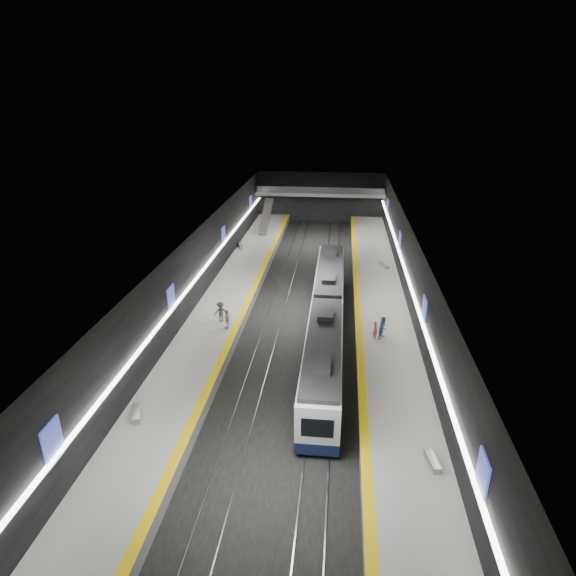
# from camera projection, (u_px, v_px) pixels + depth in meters

# --- Properties ---
(ground) EXTENTS (70.00, 70.00, 0.00)m
(ground) POSITION_uv_depth(u_px,v_px,m) (302.00, 313.00, 46.62)
(ground) COLOR black
(ground) RESTS_ON ground
(ceiling) EXTENTS (20.00, 70.00, 0.04)m
(ceiling) POSITION_uv_depth(u_px,v_px,m) (303.00, 233.00, 43.55)
(ceiling) COLOR beige
(ceiling) RESTS_ON wall_left
(wall_left) EXTENTS (0.04, 70.00, 8.00)m
(wall_left) POSITION_uv_depth(u_px,v_px,m) (199.00, 270.00, 46.10)
(wall_left) COLOR black
(wall_left) RESTS_ON ground
(wall_right) EXTENTS (0.04, 70.00, 8.00)m
(wall_right) POSITION_uv_depth(u_px,v_px,m) (411.00, 279.00, 44.06)
(wall_right) COLOR black
(wall_right) RESTS_ON ground
(wall_back) EXTENTS (20.00, 0.04, 8.00)m
(wall_back) POSITION_uv_depth(u_px,v_px,m) (321.00, 197.00, 77.20)
(wall_back) COLOR black
(wall_back) RESTS_ON ground
(platform_left) EXTENTS (5.00, 70.00, 1.00)m
(platform_left) POSITION_uv_depth(u_px,v_px,m) (226.00, 305.00, 47.19)
(platform_left) COLOR slate
(platform_left) RESTS_ON ground
(tile_surface_left) EXTENTS (5.00, 70.00, 0.02)m
(tile_surface_left) POSITION_uv_depth(u_px,v_px,m) (226.00, 300.00, 46.99)
(tile_surface_left) COLOR #B1B1AB
(tile_surface_left) RESTS_ON platform_left
(tactile_strip_left) EXTENTS (0.60, 70.00, 0.02)m
(tactile_strip_left) POSITION_uv_depth(u_px,v_px,m) (248.00, 301.00, 46.76)
(tactile_strip_left) COLOR yellow
(tactile_strip_left) RESTS_ON platform_left
(platform_right) EXTENTS (5.00, 70.00, 1.00)m
(platform_right) POSITION_uv_depth(u_px,v_px,m) (381.00, 312.00, 45.66)
(platform_right) COLOR slate
(platform_right) RESTS_ON ground
(tile_surface_right) EXTENTS (5.00, 70.00, 0.02)m
(tile_surface_right) POSITION_uv_depth(u_px,v_px,m) (381.00, 307.00, 45.46)
(tile_surface_right) COLOR #B1B1AB
(tile_surface_right) RESTS_ON platform_right
(tactile_strip_right) EXTENTS (0.60, 70.00, 0.02)m
(tactile_strip_right) POSITION_uv_depth(u_px,v_px,m) (358.00, 306.00, 45.68)
(tactile_strip_right) COLOR yellow
(tactile_strip_right) RESTS_ON platform_right
(rails) EXTENTS (6.52, 70.00, 0.12)m
(rails) POSITION_uv_depth(u_px,v_px,m) (302.00, 313.00, 46.59)
(rails) COLOR gray
(rails) RESTS_ON ground
(train) EXTENTS (2.69, 30.04, 3.60)m
(train) POSITION_uv_depth(u_px,v_px,m) (327.00, 316.00, 41.06)
(train) COLOR #101A3C
(train) RESTS_ON ground
(ad_posters) EXTENTS (19.94, 53.50, 2.20)m
(ad_posters) POSITION_uv_depth(u_px,v_px,m) (303.00, 266.00, 45.81)
(ad_posters) COLOR #4148C4
(ad_posters) RESTS_ON wall_left
(cove_light_left) EXTENTS (0.25, 68.60, 0.12)m
(cove_light_left) POSITION_uv_depth(u_px,v_px,m) (201.00, 273.00, 46.16)
(cove_light_left) COLOR white
(cove_light_left) RESTS_ON wall_left
(cove_light_right) EXTENTS (0.25, 68.60, 0.12)m
(cove_light_right) POSITION_uv_depth(u_px,v_px,m) (409.00, 281.00, 44.16)
(cove_light_right) COLOR white
(cove_light_right) RESTS_ON wall_right
(mezzanine_bridge) EXTENTS (20.00, 3.00, 1.50)m
(mezzanine_bridge) POSITION_uv_depth(u_px,v_px,m) (320.00, 193.00, 74.90)
(mezzanine_bridge) COLOR gray
(mezzanine_bridge) RESTS_ON wall_left
(escalator) EXTENTS (1.20, 7.50, 3.92)m
(escalator) POSITION_uv_depth(u_px,v_px,m) (266.00, 216.00, 70.13)
(escalator) COLOR #99999E
(escalator) RESTS_ON platform_left
(bench_left_near) EXTENTS (1.02, 1.77, 0.42)m
(bench_left_near) POSITION_uv_depth(u_px,v_px,m) (136.00, 414.00, 30.26)
(bench_left_near) COLOR #99999E
(bench_left_near) RESTS_ON platform_left
(bench_left_far) EXTENTS (1.09, 1.83, 0.43)m
(bench_left_far) POSITION_uv_depth(u_px,v_px,m) (240.00, 246.00, 62.54)
(bench_left_far) COLOR #99999E
(bench_left_far) RESTS_ON platform_left
(bench_right_near) EXTENTS (0.76, 1.66, 0.39)m
(bench_right_near) POSITION_uv_depth(u_px,v_px,m) (432.00, 461.00, 26.41)
(bench_right_near) COLOR #99999E
(bench_right_near) RESTS_ON platform_right
(bench_right_far) EXTENTS (1.13, 1.86, 0.44)m
(bench_right_far) POSITION_uv_depth(u_px,v_px,m) (384.00, 265.00, 55.68)
(bench_right_far) COLOR #99999E
(bench_right_far) RESTS_ON platform_right
(passenger_right_a) EXTENTS (0.55, 0.67, 1.58)m
(passenger_right_a) POSITION_uv_depth(u_px,v_px,m) (375.00, 330.00, 39.47)
(passenger_right_a) COLOR #C55949
(passenger_right_a) RESTS_ON platform_right
(passenger_right_b) EXTENTS (1.08, 1.15, 1.89)m
(passenger_right_b) POSITION_uv_depth(u_px,v_px,m) (383.00, 327.00, 39.58)
(passenger_right_b) COLOR #4A6DA0
(passenger_right_b) RESTS_ON platform_right
(passenger_left_a) EXTENTS (0.68, 1.09, 1.73)m
(passenger_left_a) POSITION_uv_depth(u_px,v_px,m) (227.00, 319.00, 41.18)
(passenger_left_a) COLOR beige
(passenger_left_a) RESTS_ON platform_left
(passenger_left_b) EXTENTS (1.37, 1.10, 1.86)m
(passenger_left_b) POSITION_uv_depth(u_px,v_px,m) (221.00, 312.00, 42.41)
(passenger_left_b) COLOR #46474E
(passenger_left_b) RESTS_ON platform_left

